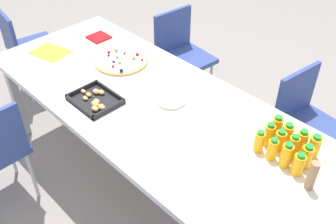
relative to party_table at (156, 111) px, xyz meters
The scene contains 23 objects.
ground_plane 0.68m from the party_table, ahead, with size 12.00×12.00×0.00m, color gray.
party_table is the anchor object (origin of this frame).
chair_near_right 1.09m from the party_table, 54.40° to the right, with size 0.44×0.44×0.83m.
chair_end 1.68m from the party_table, ahead, with size 0.45×0.45×0.83m.
chair_near_left 1.04m from the party_table, 126.47° to the right, with size 0.45×0.45×0.83m.
juice_bottle_0 0.95m from the party_table, 163.05° to the right, with size 0.06×0.06×0.15m.
juice_bottle_1 0.88m from the party_table, 161.78° to the right, with size 0.06×0.06×0.14m.
juice_bottle_2 0.80m from the party_table, 160.41° to the right, with size 0.06×0.06×0.14m.
juice_bottle_3 0.74m from the party_table, 158.21° to the right, with size 0.06×0.06×0.14m.
juice_bottle_4 0.93m from the party_table, 168.12° to the right, with size 0.06×0.06×0.14m.
juice_bottle_5 0.85m from the party_table, 166.43° to the right, with size 0.05×0.05×0.15m.
juice_bottle_6 0.78m from the party_table, 165.14° to the right, with size 0.06×0.06×0.13m.
juice_bottle_7 0.72m from the party_table, 163.85° to the right, with size 0.06×0.06×0.14m.
juice_bottle_8 0.92m from the party_table, behind, with size 0.06×0.06×0.13m.
juice_bottle_9 0.85m from the party_table, behind, with size 0.06×0.06×0.15m.
juice_bottle_10 0.77m from the party_table, behind, with size 0.05×0.05×0.13m.
juice_bottle_11 0.69m from the party_table, behind, with size 0.05×0.05×0.13m.
fruit_pizza 0.56m from the party_table, 16.73° to the right, with size 0.38×0.38×0.05m.
snack_tray 0.38m from the party_table, 42.40° to the left, with size 0.30×0.24×0.04m.
plate_stack 0.12m from the party_table, 119.61° to the right, with size 0.18×0.18×0.02m.
napkin_stack 0.97m from the party_table, 15.39° to the right, with size 0.15×0.15×0.01m, color red.
cardboard_tube 1.01m from the party_table, behind, with size 0.04×0.04×0.17m, color #9E7A56.
paper_folder 1.01m from the party_table, ahead, with size 0.26×0.20×0.01m, color yellow.
Camera 1 is at (-1.39, 1.25, 2.18)m, focal length 41.27 mm.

